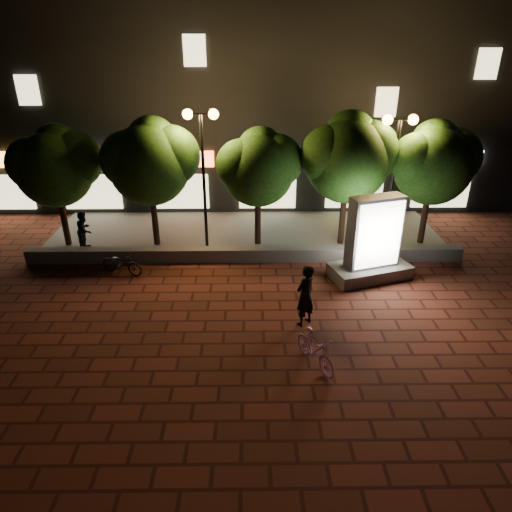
{
  "coord_description": "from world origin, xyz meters",
  "views": [
    {
      "loc": [
        0.21,
        -11.3,
        7.53
      ],
      "look_at": [
        0.38,
        1.5,
        1.38
      ],
      "focal_mm": 32.2,
      "sensor_mm": 36.0,
      "label": 1
    }
  ],
  "objects_px": {
    "scooter_parked": "(122,263)",
    "tree_far_right": "(434,160)",
    "tree_far_left": "(56,164)",
    "tree_left": "(151,159)",
    "scooter_pink": "(315,350)",
    "street_lamp_left": "(202,145)",
    "tree_right": "(349,155)",
    "tree_mid": "(259,165)",
    "rider": "(305,295)",
    "street_lamp_right": "(397,148)",
    "pedestrian": "(85,230)",
    "ad_kiosk": "(373,246)"
  },
  "relations": [
    {
      "from": "ad_kiosk",
      "to": "rider",
      "type": "xyz_separation_m",
      "value": [
        -2.57,
        -2.82,
        -0.24
      ]
    },
    {
      "from": "street_lamp_left",
      "to": "scooter_pink",
      "type": "relative_size",
      "value": 3.22
    },
    {
      "from": "tree_far_left",
      "to": "tree_left",
      "type": "xyz_separation_m",
      "value": [
        3.5,
        0.0,
        0.15
      ]
    },
    {
      "from": "tree_right",
      "to": "street_lamp_left",
      "type": "distance_m",
      "value": 5.38
    },
    {
      "from": "street_lamp_right",
      "to": "ad_kiosk",
      "type": "bearing_deg",
      "value": -115.13
    },
    {
      "from": "street_lamp_left",
      "to": "rider",
      "type": "xyz_separation_m",
      "value": [
        3.24,
        -5.36,
        -3.09
      ]
    },
    {
      "from": "tree_far_right",
      "to": "street_lamp_right",
      "type": "xyz_separation_m",
      "value": [
        -1.55,
        -0.26,
        0.53
      ]
    },
    {
      "from": "tree_mid",
      "to": "tree_right",
      "type": "relative_size",
      "value": 0.89
    },
    {
      "from": "rider",
      "to": "street_lamp_right",
      "type": "bearing_deg",
      "value": -167.7
    },
    {
      "from": "tree_left",
      "to": "ad_kiosk",
      "type": "bearing_deg",
      "value": -19.82
    },
    {
      "from": "tree_mid",
      "to": "tree_left",
      "type": "bearing_deg",
      "value": 180.0
    },
    {
      "from": "scooter_parked",
      "to": "pedestrian",
      "type": "distance_m",
      "value": 2.78
    },
    {
      "from": "street_lamp_left",
      "to": "street_lamp_right",
      "type": "distance_m",
      "value": 7.0
    },
    {
      "from": "scooter_pink",
      "to": "tree_far_left",
      "type": "bearing_deg",
      "value": 112.42
    },
    {
      "from": "tree_mid",
      "to": "tree_far_left",
      "type": "bearing_deg",
      "value": 180.0
    },
    {
      "from": "tree_far_right",
      "to": "pedestrian",
      "type": "xyz_separation_m",
      "value": [
        -13.19,
        -0.45,
        -2.54
      ]
    },
    {
      "from": "tree_mid",
      "to": "pedestrian",
      "type": "height_order",
      "value": "tree_mid"
    },
    {
      "from": "street_lamp_right",
      "to": "scooter_pink",
      "type": "relative_size",
      "value": 3.09
    },
    {
      "from": "tree_left",
      "to": "tree_right",
      "type": "height_order",
      "value": "tree_right"
    },
    {
      "from": "tree_far_left",
      "to": "pedestrian",
      "type": "distance_m",
      "value": 2.63
    },
    {
      "from": "tree_left",
      "to": "scooter_pink",
      "type": "relative_size",
      "value": 3.04
    },
    {
      "from": "scooter_parked",
      "to": "pedestrian",
      "type": "height_order",
      "value": "pedestrian"
    },
    {
      "from": "tree_far_left",
      "to": "tree_far_right",
      "type": "distance_m",
      "value": 14.0
    },
    {
      "from": "street_lamp_right",
      "to": "rider",
      "type": "xyz_separation_m",
      "value": [
        -3.76,
        -5.36,
        -2.96
      ]
    },
    {
      "from": "scooter_pink",
      "to": "rider",
      "type": "height_order",
      "value": "rider"
    },
    {
      "from": "street_lamp_left",
      "to": "scooter_parked",
      "type": "bearing_deg",
      "value": -141.51
    },
    {
      "from": "tree_far_left",
      "to": "rider",
      "type": "height_order",
      "value": "tree_far_left"
    },
    {
      "from": "rider",
      "to": "ad_kiosk",
      "type": "bearing_deg",
      "value": -174.94
    },
    {
      "from": "tree_far_right",
      "to": "scooter_parked",
      "type": "xyz_separation_m",
      "value": [
        -11.32,
        -2.46,
        -2.96
      ]
    },
    {
      "from": "tree_left",
      "to": "street_lamp_right",
      "type": "distance_m",
      "value": 8.96
    },
    {
      "from": "tree_far_left",
      "to": "scooter_parked",
      "type": "xyz_separation_m",
      "value": [
        2.68,
        -2.46,
        -2.88
      ]
    },
    {
      "from": "tree_right",
      "to": "scooter_parked",
      "type": "relative_size",
      "value": 3.22
    },
    {
      "from": "tree_left",
      "to": "scooter_pink",
      "type": "distance_m",
      "value": 9.63
    },
    {
      "from": "tree_mid",
      "to": "ad_kiosk",
      "type": "distance_m",
      "value": 5.11
    },
    {
      "from": "tree_right",
      "to": "tree_far_right",
      "type": "relative_size",
      "value": 1.06
    },
    {
      "from": "tree_far_right",
      "to": "rider",
      "type": "bearing_deg",
      "value": -133.38
    },
    {
      "from": "tree_far_left",
      "to": "tree_left",
      "type": "distance_m",
      "value": 3.51
    },
    {
      "from": "tree_left",
      "to": "ad_kiosk",
      "type": "height_order",
      "value": "tree_left"
    },
    {
      "from": "tree_far_left",
      "to": "tree_right",
      "type": "height_order",
      "value": "tree_right"
    },
    {
      "from": "street_lamp_right",
      "to": "rider",
      "type": "relative_size",
      "value": 2.66
    },
    {
      "from": "street_lamp_left",
      "to": "street_lamp_right",
      "type": "relative_size",
      "value": 1.04
    },
    {
      "from": "scooter_parked",
      "to": "tree_far_right",
      "type": "bearing_deg",
      "value": -57.29
    },
    {
      "from": "street_lamp_right",
      "to": "rider",
      "type": "distance_m",
      "value": 7.18
    },
    {
      "from": "tree_left",
      "to": "tree_right",
      "type": "distance_m",
      "value": 7.3
    },
    {
      "from": "street_lamp_right",
      "to": "scooter_pink",
      "type": "distance_m",
      "value": 8.82
    },
    {
      "from": "tree_left",
      "to": "street_lamp_left",
      "type": "bearing_deg",
      "value": -7.7
    },
    {
      "from": "tree_right",
      "to": "street_lamp_left",
      "type": "height_order",
      "value": "street_lamp_left"
    },
    {
      "from": "scooter_pink",
      "to": "rider",
      "type": "relative_size",
      "value": 0.86
    },
    {
      "from": "tree_far_right",
      "to": "scooter_pink",
      "type": "relative_size",
      "value": 2.96
    },
    {
      "from": "tree_mid",
      "to": "pedestrian",
      "type": "bearing_deg",
      "value": -176.18
    }
  ]
}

